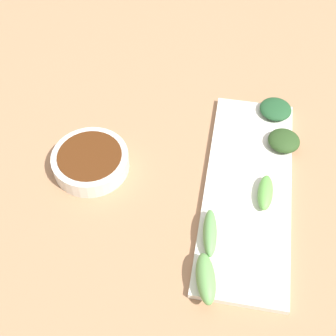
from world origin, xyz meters
TOP-DOWN VIEW (x-y plane):
  - tabletop at (0.00, 0.00)m, footprint 2.10×2.10m
  - sauce_bowl at (-0.17, -0.01)m, footprint 0.13×0.13m
  - serving_plate at (0.10, -0.02)m, footprint 0.14×0.40m
  - broccoli_stalk_0 at (0.12, -0.03)m, footprint 0.03×0.07m
  - broccoli_leafy_1 at (0.15, 0.08)m, footprint 0.07×0.07m
  - broccoli_stalk_2 at (0.05, -0.12)m, footprint 0.03×0.08m
  - broccoli_stalk_3 at (0.05, -0.20)m, footprint 0.04×0.08m
  - broccoli_leafy_4 at (0.14, 0.16)m, footprint 0.07×0.07m

SIDE VIEW (x-z plane):
  - tabletop at x=0.00m, z-range 0.00..0.02m
  - serving_plate at x=0.10m, z-range 0.02..0.03m
  - sauce_bowl at x=-0.17m, z-range 0.02..0.05m
  - broccoli_leafy_4 at x=0.14m, z-range 0.03..0.05m
  - broccoli_stalk_0 at x=0.12m, z-range 0.03..0.05m
  - broccoli_leafy_1 at x=0.15m, z-range 0.03..0.05m
  - broccoli_stalk_2 at x=0.05m, z-range 0.03..0.06m
  - broccoli_stalk_3 at x=0.05m, z-range 0.03..0.06m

